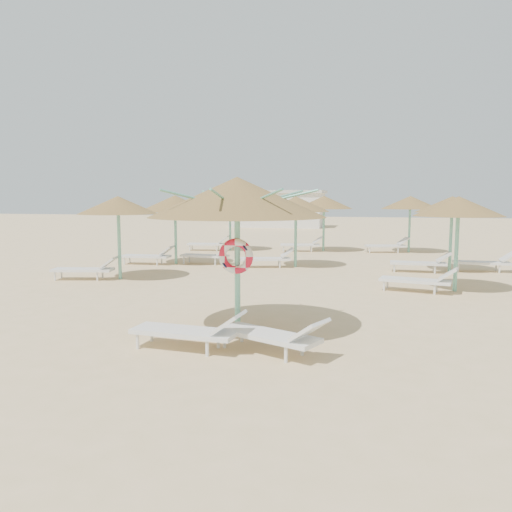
# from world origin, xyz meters

# --- Properties ---
(ground) EXTENTS (120.00, 120.00, 0.00)m
(ground) POSITION_xyz_m (0.00, 0.00, 0.00)
(ground) COLOR #E0BB88
(ground) RESTS_ON ground
(main_palapa) EXTENTS (3.36, 3.36, 3.01)m
(main_palapa) POSITION_xyz_m (0.31, 0.07, 2.62)
(main_palapa) COLOR #6EBFA4
(main_palapa) RESTS_ON ground
(lounger_main_a) EXTENTS (2.03, 0.73, 0.72)m
(lounger_main_a) POSITION_xyz_m (-0.17, -1.14, 0.34)
(lounger_main_a) COLOR white
(lounger_main_a) RESTS_ON ground
(lounger_main_b) EXTENTS (2.03, 1.32, 0.71)m
(lounger_main_b) POSITION_xyz_m (1.27, -1.03, 0.34)
(lounger_main_b) COLOR white
(lounger_main_b) RESTS_ON ground
(palapa_field) EXTENTS (14.85, 13.16, 2.71)m
(palapa_field) POSITION_xyz_m (-0.13, 11.05, 2.31)
(palapa_field) COLOR #6EBFA4
(palapa_field) RESTS_ON ground
(service_hut) EXTENTS (8.40, 4.40, 3.25)m
(service_hut) POSITION_xyz_m (-6.00, 35.00, 1.64)
(service_hut) COLOR silver
(service_hut) RESTS_ON ground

